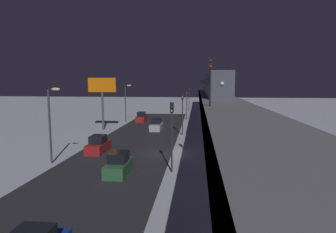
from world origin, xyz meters
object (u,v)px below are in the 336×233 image
object	(u,v)px
sedan_green	(119,165)
traffic_light_distant	(189,96)
sedan_red_2	(142,118)
sedan_red	(98,145)
traffic_light_mid	(182,108)
traffic_light_near	(172,127)
traffic_light_far	(187,100)
commercial_billboard	(102,90)
subway_train	(209,83)
sedan_silver	(156,125)
rail_signal	(210,74)

from	to	relation	value
sedan_green	traffic_light_distant	distance (m)	56.06
sedan_red_2	traffic_light_distant	xyz separation A→B (m)	(-9.30, -22.20, 3.40)
sedan_red	sedan_red_2	bearing A→B (deg)	-90.00
traffic_light_mid	traffic_light_distant	distance (m)	36.57
traffic_light_near	traffic_light_far	bearing A→B (deg)	-90.00
sedan_green	traffic_light_mid	size ratio (longest dim) A/B	0.64
sedan_green	commercial_billboard	xyz separation A→B (m)	(9.11, -22.52, 6.03)
traffic_light_distant	commercial_billboard	bearing A→B (deg)	67.44
traffic_light_near	traffic_light_far	xyz separation A→B (m)	(0.00, -36.57, 0.00)
traffic_light_mid	sedan_red	bearing A→B (deg)	51.53
subway_train	traffic_light_mid	size ratio (longest dim) A/B	11.57
sedan_green	traffic_light_far	xyz separation A→B (m)	(-4.70, -37.48, 3.40)
subway_train	sedan_green	size ratio (longest dim) A/B	18.20
sedan_green	sedan_red_2	bearing A→B (deg)	97.80
traffic_light_far	traffic_light_distant	distance (m)	18.29
traffic_light_near	traffic_light_distant	xyz separation A→B (m)	(0.00, -54.86, 0.00)
sedan_silver	sedan_red	size ratio (longest dim) A/B	1.05
traffic_light_distant	traffic_light_mid	bearing A→B (deg)	90.00
sedan_green	traffic_light_near	world-z (taller)	traffic_light_near
sedan_red_2	traffic_light_distant	distance (m)	24.31
subway_train	traffic_light_distant	distance (m)	11.78
sedan_silver	rail_signal	bearing A→B (deg)	-71.01
sedan_green	traffic_light_near	bearing A→B (deg)	10.92
subway_train	sedan_red_2	size ratio (longest dim) A/B	17.55
sedan_silver	sedan_red_2	world-z (taller)	same
rail_signal	traffic_light_far	xyz separation A→B (m)	(3.30, -37.33, -4.68)
rail_signal	sedan_silver	bearing A→B (deg)	-71.01
subway_train	sedan_silver	xyz separation A→B (m)	(9.74, 22.39, -7.13)
sedan_red	sedan_silver	bearing A→B (deg)	-106.12
sedan_red	traffic_light_far	xyz separation A→B (m)	(-9.30, -29.99, 3.40)
sedan_silver	commercial_billboard	bearing A→B (deg)	-174.46
commercial_billboard	traffic_light_far	bearing A→B (deg)	-132.72
subway_train	sedan_red	bearing A→B (deg)	69.48
rail_signal	sedan_green	distance (m)	11.37
subway_train	traffic_light_near	distance (m)	45.33
traffic_light_mid	traffic_light_distant	world-z (taller)	same
sedan_red_2	commercial_billboard	distance (m)	13.37
traffic_light_near	commercial_billboard	xyz separation A→B (m)	(13.81, -21.61, 2.63)
sedan_green	subway_train	bearing A→B (deg)	77.99
sedan_silver	traffic_light_near	distance (m)	23.23
subway_train	traffic_light_distant	xyz separation A→B (m)	(5.04, -9.97, -3.73)
rail_signal	sedan_red_2	xyz separation A→B (m)	(12.60, -33.42, -8.08)
subway_train	sedan_green	bearing A→B (deg)	77.99
rail_signal	traffic_light_mid	world-z (taller)	rail_signal
traffic_light_far	commercial_billboard	distance (m)	20.53
sedan_red	sedan_red_2	world-z (taller)	same
subway_train	sedan_red	world-z (taller)	subway_train
sedan_red_2	traffic_light_near	distance (m)	34.12
sedan_red	traffic_light_distant	distance (m)	49.28
traffic_light_far	traffic_light_distant	world-z (taller)	same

